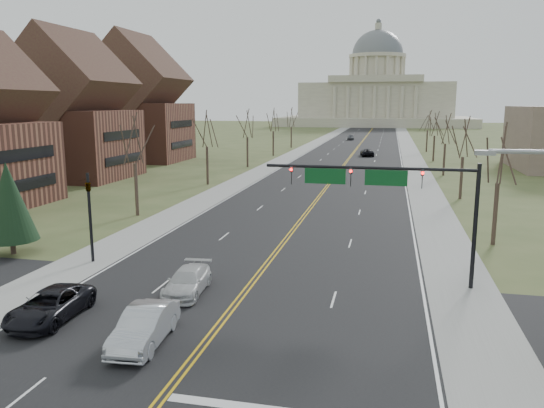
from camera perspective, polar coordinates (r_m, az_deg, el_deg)
The scene contains 29 objects.
ground at distance 21.56m, azimuth -10.48°, elevation -18.38°, with size 600.00×600.00×0.00m, color #415128.
road at distance 127.90m, azimuth 9.12°, elevation 5.94°, with size 20.00×380.00×0.01m, color black.
cross_road at distance 26.60m, azimuth -5.34°, elevation -12.37°, with size 120.00×14.00×0.01m, color black.
sidewalk_left at distance 129.18m, azimuth 3.77°, elevation 6.10°, with size 4.00×380.00×0.03m, color gray.
sidewalk_right at distance 127.75m, azimuth 14.52°, elevation 5.73°, with size 4.00×380.00×0.03m, color gray.
center_line at distance 127.90m, azimuth 9.12°, elevation 5.94°, with size 0.42×380.00×0.01m, color gold.
edge_line_left at distance 128.86m, azimuth 4.74°, elevation 6.07°, with size 0.15×380.00×0.01m, color silver.
edge_line_right at distance 127.69m, azimuth 13.53°, elevation 5.77°, with size 0.15×380.00×0.01m, color silver.
capitol at distance 267.30m, azimuth 11.12°, elevation 11.36°, with size 90.00×60.00×50.00m.
signal_mast at distance 31.10m, azimuth 12.03°, elevation 1.88°, with size 12.12×0.44×7.20m.
signal_left at distance 36.84m, azimuth -19.04°, elevation -0.35°, with size 0.32×0.36×6.00m.
tree_r_0 at distance 42.17m, azimuth 23.29°, elevation 4.60°, with size 3.74×3.74×8.50m.
tree_l_0 at distance 50.94m, azimuth -14.61°, elevation 6.47°, with size 3.96×3.96×9.00m.
tree_r_1 at distance 61.87m, azimuth 19.94°, elevation 6.51°, with size 3.74×3.74×8.50m.
tree_l_1 at distance 69.32m, azimuth -7.05°, elevation 7.78°, with size 3.96×3.96×9.00m.
tree_r_2 at distance 81.72m, azimuth 18.20°, elevation 7.49°, with size 3.74×3.74×8.50m.
tree_l_2 at distance 88.40m, azimuth -2.68°, elevation 8.47°, with size 3.96×3.96×9.00m.
tree_r_3 at distance 101.63m, azimuth 17.14°, elevation 8.09°, with size 3.74×3.74×8.50m.
tree_l_3 at distance 107.82m, azimuth 0.14°, elevation 8.89°, with size 3.96×3.96×9.00m.
tree_r_4 at distance 121.56m, azimuth 16.42°, elevation 8.49°, with size 3.74×3.74×8.50m.
tree_l_4 at distance 127.42m, azimuth 2.09°, elevation 9.17°, with size 3.96×3.96×9.00m.
conifer_l at distance 40.97m, azimuth -26.45°, elevation 0.22°, with size 3.64×3.64×6.50m.
bldg_left_mid at distance 80.19m, azimuth -20.69°, elevation 8.71°, with size 15.10×14.28×20.75m.
bldg_left_far at distance 102.03m, azimuth -14.25°, elevation 9.92°, with size 17.10×14.28×23.25m.
car_sb_inner_lead at distance 24.49m, azimuth -13.56°, elevation -12.66°, with size 1.71×4.91×1.62m, color #B5B8BD.
car_sb_outer_lead at distance 28.46m, azimuth -22.75°, elevation -10.02°, with size 2.42×5.25×1.46m, color black.
car_sb_inner_second at distance 30.16m, azimuth -9.09°, elevation -8.22°, with size 1.92×4.72×1.37m, color silver.
car_far_nb at distance 109.19m, azimuth 10.19°, elevation 5.49°, with size 2.44×5.28×1.47m, color black.
car_far_sb at distance 157.37m, azimuth 8.46°, elevation 7.12°, with size 1.86×4.62×1.58m, color #575A60.
Camera 1 is at (7.65, -17.25, 10.43)m, focal length 35.00 mm.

